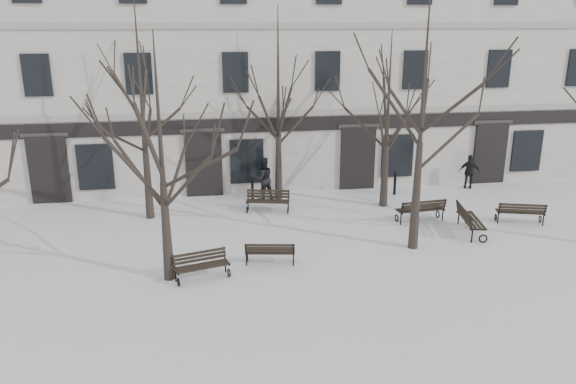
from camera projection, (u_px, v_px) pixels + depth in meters
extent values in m
plane|color=silver|center=(318.00, 263.00, 18.17)|extent=(100.00, 100.00, 0.00)
cube|color=beige|center=(268.00, 61.00, 28.83)|extent=(40.00, 10.00, 11.00)
cube|color=gray|center=(282.00, 113.00, 24.64)|extent=(40.00, 0.12, 0.25)
cube|color=gray|center=(282.00, 26.00, 23.55)|extent=(40.00, 0.12, 0.25)
cube|color=black|center=(282.00, 125.00, 24.77)|extent=(40.00, 0.10, 0.60)
cube|color=black|center=(49.00, 170.00, 23.76)|extent=(1.60, 0.22, 2.90)
cube|color=#2D2B28|center=(44.00, 135.00, 23.28)|extent=(1.90, 0.08, 0.18)
cube|color=black|center=(96.00, 167.00, 24.04)|extent=(1.50, 0.14, 2.00)
cube|color=black|center=(204.00, 164.00, 24.72)|extent=(1.60, 0.22, 2.90)
cube|color=#2D2B28|center=(202.00, 131.00, 24.24)|extent=(1.90, 0.08, 0.18)
cube|color=black|center=(247.00, 161.00, 25.00)|extent=(1.50, 0.14, 2.00)
cube|color=black|center=(358.00, 158.00, 25.76)|extent=(1.60, 0.22, 2.90)
cube|color=#2D2B28|center=(359.00, 126.00, 25.28)|extent=(1.90, 0.08, 0.18)
cube|color=black|center=(397.00, 156.00, 26.03)|extent=(1.50, 0.14, 2.00)
cube|color=black|center=(490.00, 153.00, 26.72)|extent=(1.60, 0.22, 2.90)
cube|color=#2D2B28|center=(494.00, 122.00, 26.24)|extent=(1.90, 0.08, 0.18)
cube|color=black|center=(527.00, 151.00, 26.99)|extent=(1.50, 0.14, 2.00)
cube|color=black|center=(37.00, 75.00, 22.61)|extent=(1.10, 0.14, 1.70)
cube|color=black|center=(139.00, 74.00, 23.20)|extent=(1.10, 0.14, 1.70)
cube|color=black|center=(235.00, 72.00, 23.79)|extent=(1.10, 0.14, 1.70)
cube|color=black|center=(327.00, 71.00, 24.38)|extent=(1.10, 0.14, 1.70)
cube|color=black|center=(415.00, 70.00, 24.97)|extent=(1.10, 0.14, 1.70)
cube|color=black|center=(499.00, 69.00, 25.56)|extent=(1.10, 0.14, 1.70)
cone|color=black|center=(166.00, 232.00, 16.61)|extent=(0.34, 0.34, 3.07)
cone|color=black|center=(416.00, 196.00, 18.85)|extent=(0.34, 0.34, 3.71)
cone|color=black|center=(147.00, 175.00, 21.82)|extent=(0.34, 0.34, 3.51)
cone|color=black|center=(279.00, 161.00, 24.23)|extent=(0.34, 0.34, 3.41)
cone|color=black|center=(385.00, 171.00, 23.30)|extent=(0.34, 0.34, 3.02)
torus|color=black|center=(179.00, 282.00, 16.54)|extent=(0.12, 0.27, 0.27)
cylinder|color=black|center=(176.00, 275.00, 16.81)|extent=(0.05, 0.05, 0.41)
cube|color=black|center=(177.00, 271.00, 16.60)|extent=(0.18, 0.50, 0.05)
torus|color=black|center=(229.00, 273.00, 17.16)|extent=(0.12, 0.27, 0.27)
cylinder|color=black|center=(225.00, 266.00, 17.43)|extent=(0.05, 0.05, 0.41)
cube|color=black|center=(227.00, 262.00, 17.22)|extent=(0.18, 0.50, 0.05)
cube|color=black|center=(204.00, 269.00, 16.73)|extent=(1.62, 0.53, 0.03)
cube|color=black|center=(203.00, 267.00, 16.84)|extent=(1.62, 0.53, 0.03)
cube|color=black|center=(202.00, 265.00, 16.96)|extent=(1.62, 0.53, 0.03)
cube|color=black|center=(200.00, 264.00, 17.07)|extent=(1.62, 0.53, 0.03)
cube|color=black|center=(200.00, 260.00, 17.07)|extent=(1.60, 0.48, 0.08)
cube|color=black|center=(200.00, 256.00, 17.05)|extent=(1.60, 0.48, 0.08)
cube|color=black|center=(199.00, 253.00, 17.03)|extent=(1.60, 0.48, 0.08)
cylinder|color=black|center=(174.00, 262.00, 16.76)|extent=(0.07, 0.14, 0.46)
cylinder|color=black|center=(224.00, 254.00, 17.38)|extent=(0.07, 0.14, 0.46)
torus|color=black|center=(293.00, 258.00, 18.23)|extent=(0.09, 0.26, 0.26)
cylinder|color=black|center=(293.00, 260.00, 17.91)|extent=(0.04, 0.04, 0.40)
cube|color=black|center=(293.00, 252.00, 18.00)|extent=(0.12, 0.49, 0.04)
torus|color=black|center=(247.00, 258.00, 18.25)|extent=(0.09, 0.26, 0.26)
cylinder|color=black|center=(246.00, 260.00, 17.92)|extent=(0.04, 0.04, 0.40)
cube|color=black|center=(247.00, 252.00, 18.01)|extent=(0.12, 0.49, 0.04)
cube|color=black|center=(270.00, 249.00, 18.19)|extent=(1.58, 0.34, 0.03)
cube|color=black|center=(270.00, 251.00, 18.07)|extent=(1.58, 0.34, 0.03)
cube|color=black|center=(270.00, 252.00, 17.95)|extent=(1.58, 0.34, 0.03)
cube|color=black|center=(270.00, 254.00, 17.83)|extent=(1.58, 0.34, 0.03)
cube|color=black|center=(270.00, 251.00, 17.77)|extent=(1.57, 0.29, 0.08)
cube|color=black|center=(270.00, 248.00, 17.72)|extent=(1.57, 0.29, 0.08)
cube|color=black|center=(270.00, 245.00, 17.67)|extent=(1.57, 0.29, 0.08)
cylinder|color=black|center=(293.00, 250.00, 17.73)|extent=(0.06, 0.13, 0.44)
cylinder|color=black|center=(246.00, 250.00, 17.74)|extent=(0.06, 0.13, 0.44)
torus|color=black|center=(540.00, 219.00, 21.76)|extent=(0.13, 0.29, 0.28)
cylinder|color=black|center=(543.00, 220.00, 21.40)|extent=(0.05, 0.05, 0.44)
cube|color=black|center=(543.00, 213.00, 21.51)|extent=(0.20, 0.53, 0.05)
torus|color=black|center=(496.00, 217.00, 21.97)|extent=(0.13, 0.29, 0.28)
cylinder|color=black|center=(498.00, 218.00, 21.61)|extent=(0.05, 0.05, 0.44)
cube|color=black|center=(498.00, 211.00, 21.71)|extent=(0.20, 0.53, 0.05)
cube|color=black|center=(519.00, 210.00, 21.81)|extent=(1.72, 0.58, 0.03)
cube|color=black|center=(519.00, 211.00, 21.68)|extent=(1.72, 0.58, 0.03)
cube|color=black|center=(520.00, 212.00, 21.55)|extent=(1.72, 0.58, 0.03)
cube|color=black|center=(521.00, 213.00, 21.42)|extent=(1.72, 0.58, 0.03)
cube|color=black|center=(522.00, 211.00, 21.34)|extent=(1.70, 0.53, 0.09)
cube|color=black|center=(523.00, 208.00, 21.29)|extent=(1.70, 0.53, 0.09)
cube|color=black|center=(523.00, 205.00, 21.23)|extent=(1.70, 0.53, 0.09)
cylinder|color=black|center=(545.00, 210.00, 21.21)|extent=(0.08, 0.15, 0.49)
cylinder|color=black|center=(500.00, 209.00, 21.41)|extent=(0.08, 0.15, 0.49)
torus|color=black|center=(247.00, 210.00, 22.82)|extent=(0.11, 0.29, 0.28)
cylinder|color=black|center=(248.00, 205.00, 23.13)|extent=(0.05, 0.05, 0.44)
cube|color=black|center=(248.00, 201.00, 22.90)|extent=(0.16, 0.54, 0.05)
torus|color=black|center=(288.00, 210.00, 22.74)|extent=(0.11, 0.29, 0.28)
cylinder|color=black|center=(288.00, 206.00, 23.05)|extent=(0.05, 0.05, 0.44)
cube|color=black|center=(288.00, 202.00, 22.82)|extent=(0.16, 0.54, 0.05)
cube|color=black|center=(267.00, 203.00, 22.65)|extent=(1.74, 0.45, 0.03)
cube|color=black|center=(268.00, 202.00, 22.78)|extent=(1.74, 0.45, 0.03)
cube|color=black|center=(268.00, 201.00, 22.91)|extent=(1.74, 0.45, 0.03)
cube|color=black|center=(268.00, 200.00, 23.04)|extent=(1.74, 0.45, 0.03)
cube|color=black|center=(268.00, 197.00, 23.04)|extent=(1.73, 0.40, 0.09)
cube|color=black|center=(268.00, 194.00, 23.03)|extent=(1.73, 0.40, 0.09)
cube|color=black|center=(268.00, 191.00, 23.01)|extent=(1.73, 0.40, 0.09)
cylinder|color=black|center=(248.00, 195.00, 23.09)|extent=(0.07, 0.14, 0.49)
cylinder|color=black|center=(288.00, 196.00, 23.00)|extent=(0.07, 0.14, 0.49)
torus|color=black|center=(438.00, 214.00, 22.28)|extent=(0.08, 0.31, 0.30)
cylinder|color=black|center=(443.00, 215.00, 21.90)|extent=(0.05, 0.05, 0.47)
cube|color=black|center=(441.00, 208.00, 22.01)|extent=(0.11, 0.58, 0.05)
torus|color=black|center=(397.00, 218.00, 21.85)|extent=(0.08, 0.31, 0.30)
cylinder|color=black|center=(401.00, 219.00, 21.48)|extent=(0.05, 0.05, 0.47)
cube|color=black|center=(399.00, 212.00, 21.59)|extent=(0.11, 0.58, 0.05)
cube|color=black|center=(417.00, 207.00, 22.00)|extent=(1.88, 0.27, 0.04)
cube|color=black|center=(419.00, 209.00, 21.87)|extent=(1.88, 0.27, 0.04)
cube|color=black|center=(421.00, 210.00, 21.73)|extent=(1.88, 0.27, 0.04)
cube|color=black|center=(423.00, 211.00, 21.60)|extent=(1.88, 0.27, 0.04)
cube|color=black|center=(423.00, 208.00, 21.52)|extent=(1.87, 0.22, 0.09)
cube|color=black|center=(424.00, 205.00, 21.46)|extent=(1.87, 0.22, 0.09)
cube|color=black|center=(424.00, 202.00, 21.40)|extent=(1.87, 0.22, 0.09)
cylinder|color=black|center=(445.00, 205.00, 21.69)|extent=(0.06, 0.15, 0.52)
cylinder|color=black|center=(402.00, 209.00, 21.27)|extent=(0.06, 0.15, 0.52)
torus|color=black|center=(483.00, 239.00, 19.77)|extent=(0.32, 0.11, 0.32)
cylinder|color=black|center=(472.00, 236.00, 19.75)|extent=(0.06, 0.06, 0.50)
cube|color=black|center=(478.00, 230.00, 19.67)|extent=(0.61, 0.17, 0.06)
torus|color=black|center=(469.00, 220.00, 21.56)|extent=(0.32, 0.11, 0.32)
cylinder|color=black|center=(458.00, 218.00, 21.54)|extent=(0.06, 0.06, 0.50)
cube|color=black|center=(464.00, 212.00, 21.46)|extent=(0.61, 0.17, 0.06)
cube|color=black|center=(478.00, 220.00, 20.55)|extent=(0.47, 1.97, 0.04)
cube|color=black|center=(474.00, 220.00, 20.56)|extent=(0.47, 1.97, 0.04)
cube|color=black|center=(469.00, 220.00, 20.56)|extent=(0.47, 1.97, 0.04)
cube|color=black|center=(465.00, 220.00, 20.57)|extent=(0.47, 1.97, 0.04)
cube|color=black|center=(464.00, 216.00, 20.53)|extent=(0.42, 1.96, 0.10)
cube|color=black|center=(464.00, 213.00, 20.49)|extent=(0.42, 1.96, 0.10)
cube|color=black|center=(464.00, 209.00, 20.45)|extent=(0.42, 1.96, 0.10)
cylinder|color=black|center=(471.00, 224.00, 19.62)|extent=(0.16, 0.07, 0.55)
cylinder|color=black|center=(457.00, 206.00, 21.41)|extent=(0.16, 0.07, 0.55)
cylinder|color=black|center=(252.00, 190.00, 24.18)|extent=(0.12, 0.12, 0.98)
sphere|color=black|center=(252.00, 179.00, 24.03)|extent=(0.14, 0.14, 0.14)
cylinder|color=black|center=(395.00, 184.00, 25.11)|extent=(0.12, 0.12, 1.00)
sphere|color=black|center=(395.00, 173.00, 24.96)|extent=(0.14, 0.14, 0.14)
imported|color=black|center=(263.00, 199.00, 24.61)|extent=(1.10, 0.98, 1.88)
imported|color=black|center=(468.00, 188.00, 26.20)|extent=(1.01, 0.73, 1.59)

